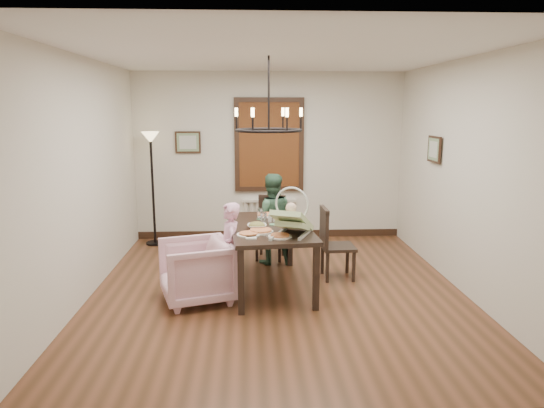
{
  "coord_description": "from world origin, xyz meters",
  "views": [
    {
      "loc": [
        -0.33,
        -5.66,
        2.21
      ],
      "look_at": [
        -0.06,
        0.16,
        1.05
      ],
      "focal_mm": 32.0,
      "sensor_mm": 36.0,
      "label": 1
    }
  ],
  "objects": [
    {
      "name": "dining_table",
      "position": [
        -0.1,
        0.11,
        0.7
      ],
      "size": [
        1.11,
        1.77,
        0.79
      ],
      "rotation": [
        0.0,
        0.0,
        0.1
      ],
      "color": "black",
      "rests_on": "room_shell"
    },
    {
      "name": "chandelier",
      "position": [
        -0.1,
        0.11,
        1.95
      ],
      "size": [
        0.8,
        0.8,
        0.04
      ],
      "primitive_type": "torus",
      "color": "black",
      "rests_on": "room_shell"
    },
    {
      "name": "picture_right",
      "position": [
        2.21,
        0.9,
        1.65
      ],
      "size": [
        0.03,
        0.42,
        0.36
      ],
      "primitive_type": "cube",
      "rotation": [
        0.0,
        0.0,
        1.57
      ],
      "color": "black",
      "rests_on": "room_shell"
    },
    {
      "name": "elderly_woman",
      "position": [
        -0.57,
        -0.14,
        0.47
      ],
      "size": [
        0.26,
        0.37,
        0.93
      ],
      "primitive_type": "imported",
      "rotation": [
        0.0,
        0.0,
        -1.45
      ],
      "color": "#E19FBE",
      "rests_on": "room_shell"
    },
    {
      "name": "window_blinds",
      "position": [
        0.0,
        2.46,
        1.6
      ],
      "size": [
        1.0,
        0.03,
        1.4
      ],
      "primitive_type": "cube",
      "color": "brown",
      "rests_on": "room_shell"
    },
    {
      "name": "radiator",
      "position": [
        0.0,
        2.48,
        0.35
      ],
      "size": [
        0.92,
        0.12,
        0.62
      ],
      "primitive_type": null,
      "color": "silver",
      "rests_on": "room_shell"
    },
    {
      "name": "chair_far",
      "position": [
        -0.04,
        1.28,
        0.47
      ],
      "size": [
        0.49,
        0.49,
        0.93
      ],
      "primitive_type": null,
      "rotation": [
        0.0,
        0.0,
        -0.21
      ],
      "color": "black",
      "rests_on": "room_shell"
    },
    {
      "name": "seated_man",
      "position": [
        -0.03,
        1.07,
        0.54
      ],
      "size": [
        0.55,
        0.44,
        1.08
      ],
      "primitive_type": "imported",
      "rotation": [
        0.0,
        0.0,
        3.19
      ],
      "color": "#365C43",
      "rests_on": "room_shell"
    },
    {
      "name": "floor_lamp",
      "position": [
        -1.9,
        2.15,
        0.9
      ],
      "size": [
        0.3,
        0.3,
        1.8
      ],
      "primitive_type": null,
      "color": "black",
      "rests_on": "room_shell"
    },
    {
      "name": "chair_right",
      "position": [
        0.82,
        0.4,
        0.48
      ],
      "size": [
        0.44,
        0.44,
        0.96
      ],
      "primitive_type": null,
      "rotation": [
        0.0,
        0.0,
        1.61
      ],
      "color": "black",
      "rests_on": "room_shell"
    },
    {
      "name": "baby_bouncer",
      "position": [
        0.14,
        -0.35,
        0.98
      ],
      "size": [
        0.61,
        0.7,
        0.38
      ],
      "primitive_type": null,
      "rotation": [
        0.0,
        0.0,
        -0.4
      ],
      "color": "#B5D08F",
      "rests_on": "dining_table"
    },
    {
      "name": "room_shell",
      "position": [
        0.0,
        0.37,
        1.4
      ],
      "size": [
        4.51,
        5.0,
        2.81
      ],
      "color": "brown",
      "rests_on": "ground"
    },
    {
      "name": "drinking_glass",
      "position": [
        -0.16,
        0.19,
        0.86
      ],
      "size": [
        0.08,
        0.08,
        0.15
      ],
      "primitive_type": "cylinder",
      "color": "silver",
      "rests_on": "dining_table"
    },
    {
      "name": "salad_bowl",
      "position": [
        -0.25,
        -0.05,
        0.82
      ],
      "size": [
        0.28,
        0.28,
        0.07
      ],
      "primitive_type": "imported",
      "color": "white",
      "rests_on": "dining_table"
    },
    {
      "name": "armchair",
      "position": [
        -0.96,
        -0.29,
        0.36
      ],
      "size": [
        0.99,
        0.97,
        0.72
      ],
      "primitive_type": "imported",
      "rotation": [
        0.0,
        0.0,
        -1.27
      ],
      "color": "#E4AFC2",
      "rests_on": "room_shell"
    },
    {
      "name": "picture_back",
      "position": [
        -1.35,
        2.47,
        1.65
      ],
      "size": [
        0.42,
        0.03,
        0.36
      ],
      "primitive_type": "cube",
      "color": "black",
      "rests_on": "room_shell"
    },
    {
      "name": "pizza_platter",
      "position": [
        -0.21,
        -0.22,
        0.81
      ],
      "size": [
        0.29,
        0.29,
        0.04
      ],
      "primitive_type": "cylinder",
      "color": "tan",
      "rests_on": "dining_table"
    }
  ]
}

